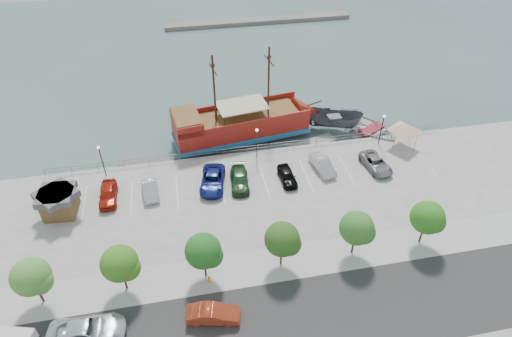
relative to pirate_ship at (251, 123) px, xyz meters
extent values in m
plane|color=#3C5553|center=(-0.48, -12.67, -2.17)|extent=(160.00, 160.00, 0.00)
cube|color=#2F2C2C|center=(-0.48, -28.67, -1.16)|extent=(100.00, 8.00, 0.04)
cube|color=#A4A29E|center=(-0.48, -22.67, -1.15)|extent=(100.00, 4.00, 0.05)
cylinder|color=#5A5E64|center=(-0.48, -4.87, -0.22)|extent=(50.00, 0.06, 0.06)
cylinder|color=#5A5E64|center=(-0.48, -4.87, -0.62)|extent=(50.00, 0.06, 0.06)
cube|color=#6D675C|center=(9.52, 42.33, -1.77)|extent=(40.00, 3.00, 0.80)
cube|color=maroon|center=(-1.47, -0.21, -0.10)|extent=(18.02, 7.90, 2.83)
cube|color=#1B659C|center=(-1.47, -0.21, -1.03)|extent=(18.39, 8.27, 0.65)
cone|color=maroon|center=(8.01, 1.17, -0.10)|extent=(4.20, 5.67, 5.23)
cube|color=maroon|center=(-8.47, -1.24, 2.08)|extent=(4.02, 5.86, 1.52)
cube|color=brown|center=(-8.47, -1.24, 2.89)|extent=(3.74, 5.40, 0.13)
cube|color=brown|center=(-0.93, -0.14, 1.37)|extent=(14.70, 6.79, 0.16)
cube|color=maroon|center=(-1.84, 2.37, 1.70)|extent=(17.27, 2.73, 0.76)
cube|color=maroon|center=(-1.09, -2.80, 1.70)|extent=(17.27, 2.73, 0.76)
cylinder|color=#382111|center=(2.30, 0.34, 5.78)|extent=(0.30, 0.30, 8.93)
cylinder|color=#382111|center=(-4.70, -0.69, 5.78)|extent=(0.30, 0.30, 8.93)
cylinder|color=#382111|center=(2.30, 0.34, 8.50)|extent=(0.62, 3.25, 0.15)
cylinder|color=#382111|center=(-4.70, -0.69, 8.50)|extent=(0.62, 3.25, 0.15)
cube|color=beige|center=(-1.25, -0.18, 2.95)|extent=(6.85, 5.01, 0.13)
cylinder|color=#382111|center=(8.77, 1.28, 1.21)|extent=(2.71, 0.56, 0.64)
imported|color=#43474A|center=(11.35, -0.60, -0.71)|extent=(8.06, 5.72, 2.93)
imported|color=silver|center=(16.00, -2.92, -1.39)|extent=(8.30, 9.22, 1.57)
cube|color=slate|center=(-13.86, -3.47, -1.98)|extent=(7.04, 3.47, 0.39)
cube|color=gray|center=(7.56, -3.47, -1.98)|extent=(6.81, 3.76, 0.37)
cube|color=gray|center=(16.45, -3.47, -1.99)|extent=(6.71, 3.31, 0.37)
cube|color=brown|center=(-22.53, -11.58, -0.03)|extent=(3.35, 3.35, 2.28)
cube|color=#4A4A4C|center=(-22.53, -11.58, 1.37)|extent=(3.80, 3.80, 0.72)
cylinder|color=slate|center=(17.12, -5.31, -0.02)|extent=(0.09, 0.09, 2.29)
cylinder|color=slate|center=(19.76, -5.89, -0.02)|extent=(0.09, 0.09, 2.29)
cylinder|color=slate|center=(16.55, -7.96, -0.02)|extent=(0.09, 0.09, 2.29)
cylinder|color=slate|center=(19.19, -8.53, -0.02)|extent=(0.09, 0.09, 2.29)
pyramid|color=silver|center=(18.15, -6.92, 2.01)|extent=(5.20, 5.20, 0.94)
imported|color=#B8BFC4|center=(-18.28, -26.89, -0.33)|extent=(6.15, 3.09, 1.67)
imported|color=#AE381D|center=(-8.30, -27.19, -0.44)|extent=(4.65, 2.38, 1.46)
cylinder|color=orange|center=(-8.26, -23.47, -0.85)|extent=(0.26, 0.26, 0.65)
sphere|color=orange|center=(-8.26, -23.47, -0.50)|extent=(0.28, 0.28, 0.28)
cylinder|color=black|center=(-18.48, -6.17, 0.83)|extent=(0.12, 0.12, 4.00)
sphere|color=#FFF2CC|center=(-18.48, -6.17, 2.93)|extent=(0.36, 0.36, 0.36)
cylinder|color=black|center=(-0.48, -6.17, 0.83)|extent=(0.12, 0.12, 4.00)
sphere|color=#FFF2CC|center=(-0.48, -6.17, 2.93)|extent=(0.36, 0.36, 0.36)
cylinder|color=black|center=(15.52, -6.17, 0.83)|extent=(0.12, 0.12, 4.00)
sphere|color=#FFF2CC|center=(15.52, -6.17, 2.93)|extent=(0.36, 0.36, 0.36)
cylinder|color=#473321|center=(-22.48, -22.67, -0.07)|extent=(0.20, 0.20, 2.20)
sphere|color=#43782E|center=(-22.48, -22.67, 2.23)|extent=(3.20, 3.20, 3.20)
sphere|color=#43782E|center=(-21.88, -22.97, 1.83)|extent=(2.20, 2.20, 2.20)
cylinder|color=#473321|center=(-15.48, -22.67, -0.07)|extent=(0.20, 0.20, 2.20)
sphere|color=#326619|center=(-15.48, -22.67, 2.23)|extent=(3.20, 3.20, 3.20)
sphere|color=#326619|center=(-14.88, -22.97, 1.83)|extent=(2.20, 2.20, 2.20)
cylinder|color=#473321|center=(-8.48, -22.67, -0.07)|extent=(0.20, 0.20, 2.20)
sphere|color=#1E531A|center=(-8.48, -22.67, 2.23)|extent=(3.20, 3.20, 3.20)
sphere|color=#1E531A|center=(-7.88, -22.97, 1.83)|extent=(2.20, 2.20, 2.20)
cylinder|color=#473321|center=(-1.48, -22.67, -0.07)|extent=(0.20, 0.20, 2.20)
sphere|color=#274D18|center=(-1.48, -22.67, 2.23)|extent=(3.20, 3.20, 3.20)
sphere|color=#274D18|center=(-0.88, -22.97, 1.83)|extent=(2.20, 2.20, 2.20)
cylinder|color=#473321|center=(5.52, -22.67, -0.07)|extent=(0.20, 0.20, 2.20)
sphere|color=#2F6222|center=(5.52, -22.67, 2.23)|extent=(3.20, 3.20, 3.20)
sphere|color=#2F6222|center=(6.12, -22.97, 1.83)|extent=(2.20, 2.20, 2.20)
cylinder|color=#473321|center=(12.52, -22.67, -0.07)|extent=(0.20, 0.20, 2.20)
sphere|color=#276819|center=(12.52, -22.67, 2.23)|extent=(3.20, 3.20, 3.20)
sphere|color=#276819|center=(13.12, -22.97, 1.83)|extent=(2.20, 2.20, 2.20)
imported|color=#A71F0E|center=(-17.84, -10.41, -0.39)|extent=(1.87, 4.59, 1.56)
imported|color=silver|center=(-13.32, -10.08, -0.40)|extent=(1.96, 4.75, 1.53)
imported|color=navy|center=(-6.41, -10.30, -0.39)|extent=(3.63, 6.00, 1.56)
imported|color=#224324|center=(-3.40, -10.73, -0.45)|extent=(2.45, 5.13, 1.44)
imported|color=black|center=(2.10, -11.09, -0.47)|extent=(1.80, 4.15, 1.39)
imported|color=silver|center=(6.68, -9.89, -0.42)|extent=(2.27, 4.76, 1.51)
imported|color=gray|center=(13.04, -10.85, -0.48)|extent=(2.93, 5.25, 1.39)
camera|label=1|loc=(-8.68, -47.38, 30.75)|focal=30.00mm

